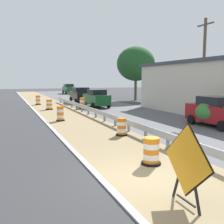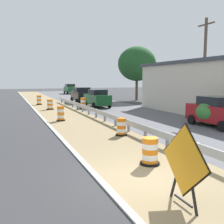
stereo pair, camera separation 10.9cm
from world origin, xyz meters
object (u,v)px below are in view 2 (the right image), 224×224
traffic_barrel_nearest (150,152)px  traffic_barrel_farther (50,105)px  traffic_barrel_close (121,128)px  car_mid_far_lane (218,112)px  traffic_barrel_farthest (39,101)px  car_lead_near_lane (97,98)px  car_lead_far_lane (81,95)px  traffic_barrel_mid (61,114)px  utility_pole_near (204,66)px  warning_sign_diamond (184,163)px  car_trailing_near_lane (70,89)px  traffic_barrel_far (83,104)px

traffic_barrel_nearest → traffic_barrel_farther: traffic_barrel_farther is taller
traffic_barrel_close → car_mid_far_lane: 6.86m
traffic_barrel_close → traffic_barrel_farthest: (-2.17, 19.42, 0.08)m
traffic_barrel_nearest → car_lead_near_lane: bearing=76.8°
car_lead_near_lane → car_lead_far_lane: (-0.20, 5.82, 0.03)m
traffic_barrel_mid → car_mid_far_lane: size_ratio=0.26×
traffic_barrel_close → car_lead_near_lane: bearing=76.4°
traffic_barrel_farther → car_lead_near_lane: bearing=5.6°
traffic_barrel_nearest → traffic_barrel_farthest: size_ratio=0.88×
traffic_barrel_mid → utility_pole_near: utility_pole_near is taller
traffic_barrel_mid → warning_sign_diamond: bearing=-89.0°
traffic_barrel_nearest → car_mid_far_lane: 9.33m
car_lead_near_lane → car_lead_far_lane: size_ratio=0.97×
warning_sign_diamond → car_trailing_near_lane: size_ratio=0.45×
car_lead_near_lane → car_lead_far_lane: 5.82m
traffic_barrel_farthest → car_lead_near_lane: bearing=-41.6°
warning_sign_diamond → car_mid_far_lane: 11.83m
warning_sign_diamond → traffic_barrel_farthest: bearing=-88.1°
car_trailing_near_lane → car_mid_far_lane: 41.32m
car_trailing_near_lane → car_lead_far_lane: bearing=-8.5°
traffic_barrel_nearest → utility_pole_near: utility_pole_near is taller
car_mid_far_lane → traffic_barrel_mid: bearing=-124.7°
traffic_barrel_mid → traffic_barrel_farthest: bearing=90.3°
traffic_barrel_farthest → car_mid_far_lane: car_mid_far_lane is taller
traffic_barrel_close → utility_pole_near: (9.32, 4.37, 3.69)m
car_trailing_near_lane → car_mid_far_lane: car_trailing_near_lane is taller
car_trailing_near_lane → car_mid_far_lane: size_ratio=1.10×
traffic_barrel_farthest → utility_pole_near: (11.49, -15.05, 3.60)m
car_mid_far_lane → traffic_barrel_nearest: bearing=-57.8°
traffic_barrel_farther → traffic_barrel_farthest: (-0.45, 5.54, 0.05)m
warning_sign_diamond → traffic_barrel_farthest: size_ratio=1.84×
traffic_barrel_farther → traffic_barrel_mid: bearing=-92.9°
warning_sign_diamond → traffic_barrel_mid: bearing=-87.8°
warning_sign_diamond → car_mid_far_lane: (8.70, 8.01, -0.10)m
traffic_barrel_farthest → traffic_barrel_farther: bearing=-85.3°
traffic_barrel_mid → car_lead_far_lane: 14.94m
traffic_barrel_close → car_mid_far_lane: (6.84, 0.12, 0.55)m
warning_sign_diamond → traffic_barrel_mid: size_ratio=1.90×
traffic_barrel_nearest → traffic_barrel_far: (2.64, 18.21, 0.07)m
warning_sign_diamond → traffic_barrel_farther: (0.14, 21.77, -0.62)m
traffic_barrel_farther → car_lead_far_lane: (5.00, 6.33, 0.54)m
traffic_barrel_mid → traffic_barrel_farther: size_ratio=1.07×
utility_pole_near → car_trailing_near_lane: bearing=94.1°
traffic_barrel_mid → car_lead_near_lane: car_lead_near_lane is taller
traffic_barrel_far → traffic_barrel_farther: traffic_barrel_far is taller
traffic_barrel_farther → utility_pole_near: 15.02m
traffic_barrel_farther → car_mid_far_lane: size_ratio=0.25×
traffic_barrel_close → car_trailing_near_lane: (6.64, 41.44, 0.60)m
traffic_barrel_nearest → car_lead_near_lane: car_lead_near_lane is taller
traffic_barrel_nearest → traffic_barrel_far: size_ratio=0.87×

